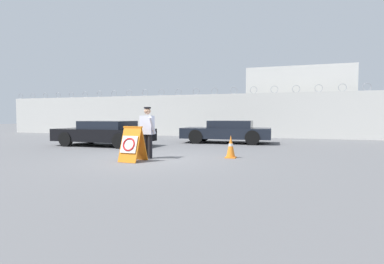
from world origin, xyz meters
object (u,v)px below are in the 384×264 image
(barricade_sign, at_px, (132,144))
(traffic_cone_near, at_px, (231,147))
(security_guard, at_px, (147,130))
(parked_car_rear_sedan, at_px, (227,131))
(parked_car_front_coupe, at_px, (105,133))

(barricade_sign, height_order, traffic_cone_near, barricade_sign)
(barricade_sign, bearing_deg, traffic_cone_near, 35.66)
(security_guard, relative_size, parked_car_rear_sedan, 0.37)
(security_guard, height_order, traffic_cone_near, security_guard)
(barricade_sign, distance_m, security_guard, 0.85)
(barricade_sign, relative_size, parked_car_front_coupe, 0.23)
(security_guard, xyz_separation_m, traffic_cone_near, (2.57, 0.98, -0.56))
(security_guard, relative_size, traffic_cone_near, 2.24)
(security_guard, bearing_deg, traffic_cone_near, 28.32)
(parked_car_rear_sedan, bearing_deg, traffic_cone_near, 99.87)
(barricade_sign, bearing_deg, security_guard, 81.42)
(barricade_sign, relative_size, traffic_cone_near, 1.44)
(traffic_cone_near, distance_m, parked_car_front_coupe, 6.77)
(traffic_cone_near, height_order, parked_car_rear_sedan, parked_car_rear_sedan)
(traffic_cone_near, xyz_separation_m, parked_car_front_coupe, (-6.39, 2.23, 0.23))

